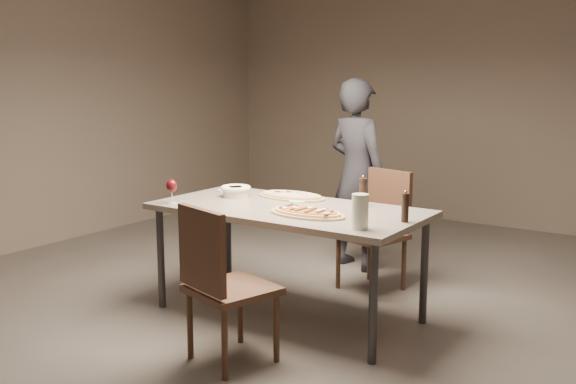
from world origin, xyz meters
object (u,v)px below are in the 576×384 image
Objects in this scene: zucchini_pizza at (307,212)px; diner at (357,175)px; chair_near at (219,277)px; pepper_mill_left at (363,192)px; dining_table at (288,215)px; ham_pizza at (292,196)px; carafe at (360,212)px; chair_far at (379,223)px; bread_basket at (236,190)px.

diner is (-0.40, 1.42, 0.03)m from zucchini_pizza.
pepper_mill_left is at bearing 92.75° from chair_near.
dining_table is 3.44× the size of ham_pizza.
pepper_mill_left reaches higher than zucchini_pizza.
zucchini_pizza is at bearing -37.03° from ham_pizza.
ham_pizza is at bearing 119.34° from dining_table.
pepper_mill_left reaches higher than ham_pizza.
zucchini_pizza is 2.49× the size of pepper_mill_left.
pepper_mill_left is 1.04× the size of carafe.
zucchini_pizza is 1.06m from chair_far.
chair_near is at bearing -66.57° from ham_pizza.
chair_near is 1.00× the size of chair_far.
chair_far reaches higher than dining_table.
diner is at bearing -28.46° from chair_far.
bread_basket is 0.24× the size of chair_near.
chair_near is (0.12, -0.85, -0.18)m from dining_table.
zucchini_pizza is at bearing 161.52° from carafe.
bread_basket is at bearing 60.73° from chair_far.
carafe is 0.13× the size of diner.
chair_near is at bearing -56.19° from bread_basket.
dining_table is at bearing 130.59° from zucchini_pizza.
diner is at bearing 97.09° from dining_table.
zucchini_pizza is at bearing -31.52° from dining_table.
carafe reaches higher than dining_table.
chair_near reaches higher than zucchini_pizza.
ham_pizza is at bearing 25.57° from bread_basket.
bread_basket is at bearing 143.77° from zucchini_pizza.
diner is at bearing 118.37° from carafe.
carafe reaches higher than chair_near.
bread_basket is 1.10× the size of carafe.
pepper_mill_left is at bearing 135.50° from diner.
pepper_mill_left reaches higher than dining_table.
diner reaches higher than chair_near.
carafe reaches higher than chair_far.
chair_near is (-0.13, -0.70, -0.26)m from zucchini_pizza.
ham_pizza reaches higher than dining_table.
chair_far is (0.25, 0.88, -0.19)m from dining_table.
chair_near is (0.64, -0.96, -0.29)m from bread_basket.
pepper_mill_left is 0.23× the size of chair_near.
ham_pizza is 0.99m from diner.
carafe is at bearing -18.39° from bread_basket.
chair_near is at bearing -118.39° from zucchini_pizza.
carafe is at bearing 126.21° from chair_far.
diner is (-0.00, 0.99, 0.03)m from ham_pizza.
ham_pizza is at bearing 105.75° from diner.
ham_pizza is 0.58× the size of chair_far.
chair_far is at bearing 65.84° from ham_pizza.
zucchini_pizza is 0.81m from bread_basket.
carafe is 1.79m from diner.
dining_table is at bearing -11.26° from bread_basket.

